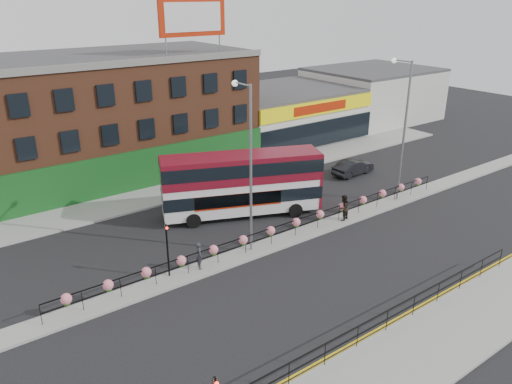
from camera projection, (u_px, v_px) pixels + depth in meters
ground at (283, 242)px, 32.33m from camera, size 120.00×120.00×0.00m
south_pavement at (446, 336)px, 23.33m from camera, size 60.00×4.00×0.15m
north_pavement at (192, 187)px, 41.27m from camera, size 60.00×4.00×0.15m
median at (283, 241)px, 32.30m from camera, size 60.00×1.60×0.15m
yellow_line_inner at (406, 313)px, 25.08m from camera, size 60.00×0.10×0.01m
yellow_line_outer at (408, 315)px, 24.94m from camera, size 60.00×0.10×0.01m
brick_building at (103, 116)px, 43.14m from camera, size 25.00×12.21×10.30m
supermarket at (282, 113)px, 55.03m from camera, size 15.00×12.25×5.30m
warehouse_east at (372, 94)px, 63.04m from camera, size 14.50×12.00×6.30m
billboard at (193, 17)px, 40.01m from camera, size 6.00×0.29×4.40m
median_railing at (284, 227)px, 31.94m from camera, size 30.04×0.56×1.23m
south_railing at (388, 316)px, 23.32m from camera, size 20.04×0.05×1.12m
double_decker_bus at (242, 178)px, 35.22m from camera, size 11.44×6.76×4.57m
car at (353, 167)px, 44.00m from camera, size 1.93×4.33×1.37m
pedestrian_a at (199, 255)px, 28.65m from camera, size 0.85×0.77×1.64m
pedestrian_b at (343, 208)px, 34.76m from camera, size 1.25×1.15×1.85m
lamp_column_west at (248, 155)px, 29.01m from camera, size 0.37×1.80×10.23m
lamp_column_east at (403, 120)px, 36.51m from camera, size 0.38×1.84×10.49m
traffic_light_median at (167, 239)px, 27.30m from camera, size 0.15×0.28×3.65m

